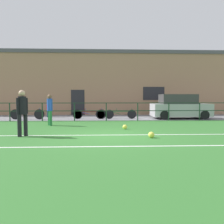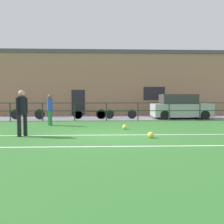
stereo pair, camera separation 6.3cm
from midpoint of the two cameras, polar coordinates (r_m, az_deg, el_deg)
The scene contains 17 objects.
ground at distance 9.51m, azimuth -0.76°, elevation -5.67°, with size 60.00×44.00×0.04m, color #33702D.
field_line_touchline at distance 9.66m, azimuth -0.79°, elevation -5.39°, with size 36.00×0.11×0.00m, color white.
field_line_hash at distance 7.46m, azimuth -0.25°, elevation -8.05°, with size 36.00×0.11×0.00m, color white.
pavement_strip at distance 17.94m, azimuth -1.62°, elevation -1.26°, with size 48.00×5.00×0.02m, color slate.
perimeter_fence at distance 15.40m, azimuth -1.47°, elevation 0.71°, with size 36.07×0.07×1.15m.
clubhouse_facade at distance 21.62m, azimuth -1.79°, elevation 6.75°, with size 28.00×2.56×5.43m.
player_goalkeeper at distance 9.87m, azimuth -20.41°, elevation 0.40°, with size 0.34×0.40×1.76m.
player_striker at distance 13.21m, azimuth -14.47°, elevation 0.92°, with size 0.29×0.40×1.63m.
soccer_ball_match at distance 11.42m, azimuth 2.87°, elevation -3.49°, with size 0.22×0.22×0.22m, color #E5E04C.
soccer_ball_spare at distance 9.09m, azimuth 8.98°, elevation -5.28°, with size 0.23×0.23×0.23m, color #E5E04C.
spectator_child at distance 18.39m, azimuth -14.72°, elevation 0.75°, with size 0.30×0.20×1.11m.
parked_car_red at distance 17.44m, azimuth 15.44°, elevation 1.10°, with size 3.93×1.91×1.67m.
bicycle_parked_0 at distance 16.67m, azimuth 1.89°, elevation -0.47°, with size 2.15×0.04×0.72m.
bicycle_parked_1 at distance 16.64m, azimuth -5.31°, elevation -0.46°, with size 2.25×0.04×0.74m.
bicycle_parked_2 at distance 16.64m, azimuth -5.59°, elevation -0.50°, with size 2.16×0.04×0.71m.
bicycle_parked_4 at distance 17.15m, azimuth -19.30°, elevation -0.47°, with size 2.25×0.04×0.76m.
trash_bin_0 at distance 19.91m, azimuth 11.15°, elevation 0.71°, with size 0.55×0.47×1.05m.
Camera 1 is at (-0.33, -9.38, 1.49)m, focal length 39.13 mm.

